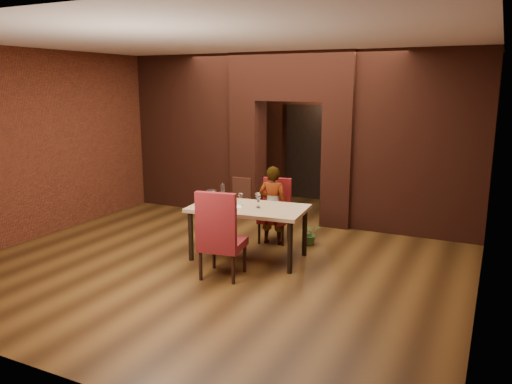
# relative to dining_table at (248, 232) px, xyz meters

# --- Properties ---
(floor) EXTENTS (8.00, 8.00, 0.00)m
(floor) POSITION_rel_dining_table_xyz_m (-0.27, 0.40, -0.40)
(floor) COLOR #492D12
(floor) RESTS_ON ground
(ceiling) EXTENTS (7.00, 8.00, 0.04)m
(ceiling) POSITION_rel_dining_table_xyz_m (-0.27, 0.40, 2.80)
(ceiling) COLOR silver
(ceiling) RESTS_ON ground
(wall_back) EXTENTS (7.00, 0.04, 3.20)m
(wall_back) POSITION_rel_dining_table_xyz_m (-0.27, 4.40, 1.20)
(wall_back) COLOR maroon
(wall_back) RESTS_ON ground
(wall_front) EXTENTS (7.00, 0.04, 3.20)m
(wall_front) POSITION_rel_dining_table_xyz_m (-0.27, -3.60, 1.20)
(wall_front) COLOR maroon
(wall_front) RESTS_ON ground
(wall_left) EXTENTS (0.04, 8.00, 3.20)m
(wall_left) POSITION_rel_dining_table_xyz_m (-3.77, 0.40, 1.20)
(wall_left) COLOR maroon
(wall_left) RESTS_ON ground
(wall_right) EXTENTS (0.04, 8.00, 3.20)m
(wall_right) POSITION_rel_dining_table_xyz_m (3.23, 0.40, 1.20)
(wall_right) COLOR maroon
(wall_right) RESTS_ON ground
(pillar_left) EXTENTS (0.55, 0.55, 2.30)m
(pillar_left) POSITION_rel_dining_table_xyz_m (-1.22, 2.40, 0.75)
(pillar_left) COLOR maroon
(pillar_left) RESTS_ON ground
(pillar_right) EXTENTS (0.55, 0.55, 2.30)m
(pillar_right) POSITION_rel_dining_table_xyz_m (0.68, 2.40, 0.75)
(pillar_right) COLOR maroon
(pillar_right) RESTS_ON ground
(lintel) EXTENTS (2.45, 0.55, 0.90)m
(lintel) POSITION_rel_dining_table_xyz_m (-0.27, 2.40, 2.35)
(lintel) COLOR maroon
(lintel) RESTS_ON ground
(wing_wall_left) EXTENTS (2.28, 0.35, 3.20)m
(wing_wall_left) POSITION_rel_dining_table_xyz_m (-2.64, 2.40, 1.20)
(wing_wall_left) COLOR maroon
(wing_wall_left) RESTS_ON ground
(wing_wall_right) EXTENTS (2.28, 0.35, 3.20)m
(wing_wall_right) POSITION_rel_dining_table_xyz_m (2.09, 2.40, 1.20)
(wing_wall_right) COLOR maroon
(wing_wall_right) RESTS_ON ground
(vent_panel) EXTENTS (0.40, 0.03, 0.50)m
(vent_panel) POSITION_rel_dining_table_xyz_m (-1.22, 2.11, 0.15)
(vent_panel) COLOR #A54D30
(vent_panel) RESTS_ON ground
(rear_door) EXTENTS (0.90, 0.08, 2.10)m
(rear_door) POSITION_rel_dining_table_xyz_m (-0.67, 4.34, 0.65)
(rear_door) COLOR black
(rear_door) RESTS_ON ground
(rear_door_frame) EXTENTS (1.02, 0.04, 2.22)m
(rear_door_frame) POSITION_rel_dining_table_xyz_m (-0.67, 4.30, 0.65)
(rear_door_frame) COLOR black
(rear_door_frame) RESTS_ON ground
(dining_table) EXTENTS (1.81, 1.14, 0.81)m
(dining_table) POSITION_rel_dining_table_xyz_m (0.00, 0.00, 0.00)
(dining_table) COLOR tan
(dining_table) RESTS_ON ground
(chair_far) EXTENTS (0.55, 0.55, 1.06)m
(chair_far) POSITION_rel_dining_table_xyz_m (0.01, 0.93, 0.12)
(chair_far) COLOR maroon
(chair_far) RESTS_ON ground
(chair_near) EXTENTS (0.64, 0.64, 1.23)m
(chair_near) POSITION_rel_dining_table_xyz_m (0.02, -0.82, 0.21)
(chair_near) COLOR maroon
(chair_near) RESTS_ON ground
(person_seated) EXTENTS (0.52, 0.38, 1.31)m
(person_seated) POSITION_rel_dining_table_xyz_m (0.03, 0.82, 0.25)
(person_seated) COLOR beige
(person_seated) RESTS_ON ground
(wine_glass_a) EXTENTS (0.08, 0.08, 0.18)m
(wine_glass_a) POSITION_rel_dining_table_xyz_m (-0.14, 0.02, 0.50)
(wine_glass_a) COLOR white
(wine_glass_a) RESTS_ON dining_table
(wine_glass_b) EXTENTS (0.08, 0.08, 0.21)m
(wine_glass_b) POSITION_rel_dining_table_xyz_m (0.12, 0.07, 0.51)
(wine_glass_b) COLOR white
(wine_glass_b) RESTS_ON dining_table
(wine_glass_c) EXTENTS (0.08, 0.08, 0.19)m
(wine_glass_c) POSITION_rel_dining_table_xyz_m (0.17, -0.00, 0.50)
(wine_glass_c) COLOR white
(wine_glass_c) RESTS_ON dining_table
(tasting_sheet) EXTENTS (0.34, 0.31, 0.00)m
(tasting_sheet) POSITION_rel_dining_table_xyz_m (-0.22, -0.09, 0.41)
(tasting_sheet) COLOR silver
(tasting_sheet) RESTS_ON dining_table
(wine_bucket) EXTENTS (0.16, 0.16, 0.19)m
(wine_bucket) POSITION_rel_dining_table_xyz_m (-0.64, -0.00, 0.50)
(wine_bucket) COLOR #B1B1B9
(wine_bucket) RESTS_ON dining_table
(water_bottle) EXTENTS (0.07, 0.07, 0.28)m
(water_bottle) POSITION_rel_dining_table_xyz_m (-0.54, 0.17, 0.54)
(water_bottle) COLOR silver
(water_bottle) RESTS_ON dining_table
(potted_plant) EXTENTS (0.44, 0.44, 0.37)m
(potted_plant) POSITION_rel_dining_table_xyz_m (0.62, 1.03, -0.22)
(potted_plant) COLOR #36622A
(potted_plant) RESTS_ON ground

